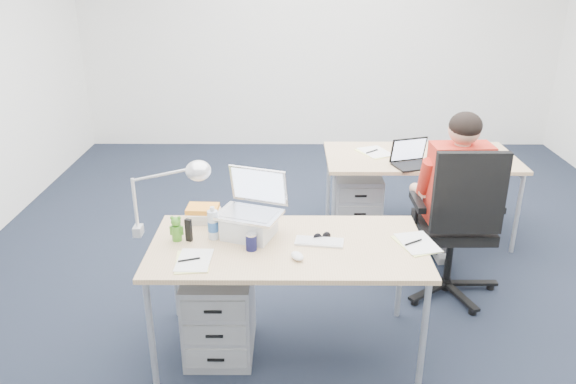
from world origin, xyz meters
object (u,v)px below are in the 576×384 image
at_px(bear_figurine, 176,228).
at_px(silver_laptop, 249,206).
at_px(book_stack, 204,214).
at_px(desk_lamp, 160,197).
at_px(water_bottle, 213,223).
at_px(seated_person, 449,197).
at_px(computer_mouse, 297,256).
at_px(drawer_pedestal_near, 220,311).
at_px(cordless_phone, 189,230).
at_px(headphones, 243,219).
at_px(wireless_keyboard, 319,242).
at_px(can_koozie, 251,242).
at_px(far_cup, 454,151).
at_px(office_chair, 451,253).
at_px(sunglasses, 322,236).
at_px(drawer_pedestal_far, 356,203).
at_px(dark_laptop, 415,153).
at_px(desk_near, 288,251).
at_px(desk_far, 420,161).

bearing_deg(bear_figurine, silver_laptop, 9.25).
relative_size(book_stack, desk_lamp, 0.43).
bearing_deg(water_bottle, seated_person, 25.38).
distance_m(computer_mouse, bear_figurine, 0.74).
bearing_deg(computer_mouse, drawer_pedestal_near, 136.07).
height_order(silver_laptop, cordless_phone, silver_laptop).
distance_m(headphones, cordless_phone, 0.40).
bearing_deg(computer_mouse, wireless_keyboard, 31.38).
distance_m(can_koozie, far_cup, 2.31).
distance_m(silver_laptop, desk_lamp, 0.52).
distance_m(office_chair, wireless_keyboard, 1.24).
relative_size(wireless_keyboard, can_koozie, 2.73).
relative_size(office_chair, sunglasses, 10.50).
distance_m(drawer_pedestal_far, dark_laptop, 0.77).
distance_m(headphones, dark_laptop, 1.66).
bearing_deg(silver_laptop, book_stack, 164.37).
bearing_deg(far_cup, bear_figurine, -142.86).
bearing_deg(desk_lamp, sunglasses, -10.74).
bearing_deg(water_bottle, wireless_keyboard, -5.02).
xyz_separation_m(wireless_keyboard, cordless_phone, (-0.77, 0.02, 0.06)).
bearing_deg(desk_near, bear_figurine, 175.59).
relative_size(silver_laptop, water_bottle, 1.90).
xyz_separation_m(drawer_pedestal_near, bear_figurine, (-0.24, 0.06, 0.53)).
relative_size(desk_far, far_cup, 14.81).
relative_size(silver_laptop, sunglasses, 3.53).
bearing_deg(headphones, drawer_pedestal_far, 38.76).
relative_size(water_bottle, bear_figurine, 1.29).
bearing_deg(drawer_pedestal_near, desk_near, 1.55).
bearing_deg(cordless_phone, headphones, 67.06).
height_order(desk_far, can_koozie, can_koozie).
bearing_deg(sunglasses, office_chair, 10.68).
height_order(desk_far, far_cup, far_cup).
xyz_separation_m(can_koozie, far_cup, (1.60, 1.67, 0.00)).
bearing_deg(book_stack, dark_laptop, 33.48).
xyz_separation_m(desk_far, headphones, (-1.41, -1.31, 0.07)).
distance_m(office_chair, book_stack, 1.79).
xyz_separation_m(seated_person, sunglasses, (-0.96, -0.76, 0.07)).
relative_size(bear_figurine, book_stack, 0.74).
bearing_deg(book_stack, desk_lamp, -135.71).
distance_m(book_stack, dark_laptop, 1.85).
distance_m(wireless_keyboard, water_bottle, 0.64).
height_order(bear_figurine, dark_laptop, dark_laptop).
xyz_separation_m(can_koozie, cordless_phone, (-0.37, 0.11, 0.02)).
bearing_deg(drawer_pedestal_far, headphones, -123.27).
bearing_deg(headphones, can_koozie, -95.90).
bearing_deg(can_koozie, desk_near, 18.28).
height_order(can_koozie, sunglasses, can_koozie).
bearing_deg(drawer_pedestal_near, bear_figurine, 165.52).
xyz_separation_m(cordless_phone, dark_laptop, (1.59, 1.30, 0.04)).
relative_size(desk_far, bear_figurine, 10.18).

